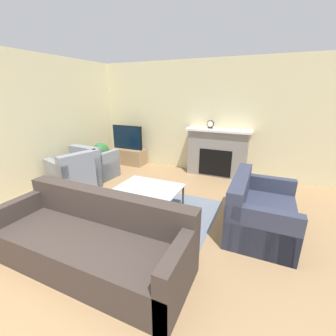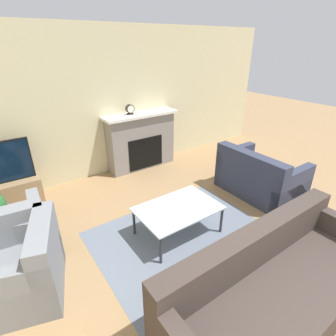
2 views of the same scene
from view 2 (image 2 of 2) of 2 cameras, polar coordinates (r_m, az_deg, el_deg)
The scene contains 10 objects.
wall_back at distance 5.10m, azimuth -14.40°, elevation 13.19°, with size 8.09×0.06×2.70m.
area_rug at distance 3.64m, azimuth 4.01°, elevation -15.37°, with size 2.28×1.93×0.00m.
fireplace at distance 5.39m, azimuth -5.89°, elevation 6.19°, with size 1.51×0.42×1.14m.
tv_stand at distance 4.86m, azimuth -31.46°, elevation -4.98°, with size 0.97×0.43×0.44m.
couch_sectional at distance 2.89m, azimuth 22.12°, elevation -23.42°, with size 2.37×0.88×0.82m.
couch_loveseat at distance 4.74m, azimuth 19.15°, elevation -2.07°, with size 0.88×1.31×0.82m.
armchair_by_window at distance 3.21m, azimuth -29.33°, elevation -19.04°, with size 1.03×1.05×0.82m.
armchair_accent at distance 3.72m, azimuth -31.08°, elevation -12.78°, with size 0.87×0.84×0.82m.
coffee_table at distance 3.52m, azimuth 2.22°, elevation -9.06°, with size 1.08×0.73×0.41m.
mantel_clock at distance 5.12m, azimuth -8.27°, elevation 12.53°, with size 0.16×0.07×0.19m.
Camera 2 is at (-1.77, -0.13, 2.39)m, focal length 28.00 mm.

